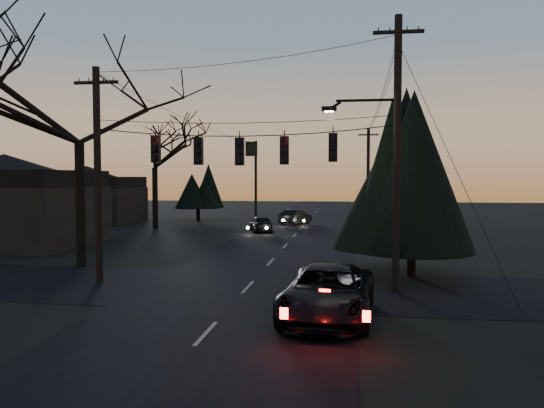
# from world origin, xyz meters

# --- Properties ---
(ground_plane) EXTENTS (160.00, 160.00, 0.00)m
(ground_plane) POSITION_xyz_m (0.00, 0.00, 0.00)
(ground_plane) COLOR black
(main_road) EXTENTS (8.00, 120.00, 0.02)m
(main_road) POSITION_xyz_m (0.00, 20.00, 0.01)
(main_road) COLOR black
(main_road) RESTS_ON ground
(cross_road) EXTENTS (60.00, 7.00, 0.02)m
(cross_road) POSITION_xyz_m (0.00, 10.00, 0.01)
(cross_road) COLOR black
(cross_road) RESTS_ON ground
(utility_pole_right) EXTENTS (5.00, 0.30, 10.00)m
(utility_pole_right) POSITION_xyz_m (5.50, 10.00, 0.00)
(utility_pole_right) COLOR black
(utility_pole_right) RESTS_ON ground
(utility_pole_left) EXTENTS (1.80, 0.30, 8.50)m
(utility_pole_left) POSITION_xyz_m (-6.00, 10.00, 0.00)
(utility_pole_left) COLOR black
(utility_pole_left) RESTS_ON ground
(utility_pole_far_r) EXTENTS (1.80, 0.30, 8.50)m
(utility_pole_far_r) POSITION_xyz_m (5.50, 38.00, 0.00)
(utility_pole_far_r) COLOR black
(utility_pole_far_r) RESTS_ON ground
(utility_pole_far_l) EXTENTS (0.30, 0.30, 8.00)m
(utility_pole_far_l) POSITION_xyz_m (-6.00, 46.00, 0.00)
(utility_pole_far_l) COLOR black
(utility_pole_far_l) RESTS_ON ground
(span_signal_assembly) EXTENTS (11.50, 0.44, 1.59)m
(span_signal_assembly) POSITION_xyz_m (-0.24, 10.00, 5.24)
(span_signal_assembly) COLOR black
(span_signal_assembly) RESTS_ON ground
(bare_tree_left) EXTENTS (10.28, 10.28, 11.60)m
(bare_tree_left) POSITION_xyz_m (-8.59, 13.44, 8.11)
(bare_tree_left) COLOR black
(bare_tree_left) RESTS_ON ground
(evergreen_right) EXTENTS (4.97, 4.97, 7.16)m
(evergreen_right) POSITION_xyz_m (6.43, 13.16, 4.18)
(evergreen_right) COLOR black
(evergreen_right) RESTS_ON ground
(bare_tree_dist) EXTENTS (6.61, 6.61, 9.88)m
(bare_tree_dist) POSITION_xyz_m (-11.71, 31.36, 6.90)
(bare_tree_dist) COLOR black
(bare_tree_dist) RESTS_ON ground
(evergreen_dist) EXTENTS (3.65, 3.65, 5.41)m
(evergreen_dist) POSITION_xyz_m (-10.53, 39.64, 3.29)
(evergreen_dist) COLOR black
(evergreen_dist) RESTS_ON ground
(house_left_near) EXTENTS (10.00, 8.00, 5.60)m
(house_left_near) POSITION_xyz_m (-17.00, 20.00, 2.80)
(house_left_near) COLOR black
(house_left_near) RESTS_ON ground
(house_left_far) EXTENTS (9.00, 7.00, 5.20)m
(house_left_far) POSITION_xyz_m (-20.00, 36.00, 2.60)
(house_left_far) COLOR black
(house_left_far) RESTS_ON ground
(suv_near) EXTENTS (2.93, 5.67, 1.53)m
(suv_near) POSITION_xyz_m (3.20, 6.03, 0.76)
(suv_near) COLOR black
(suv_near) RESTS_ON ground
(sedan_oncoming_a) EXTENTS (2.42, 3.95, 1.26)m
(sedan_oncoming_a) POSITION_xyz_m (-2.79, 30.04, 0.63)
(sedan_oncoming_a) COLOR black
(sedan_oncoming_a) RESTS_ON ground
(sedan_oncoming_b) EXTENTS (2.75, 4.17, 1.30)m
(sedan_oncoming_b) POSITION_xyz_m (-0.80, 36.70, 0.65)
(sedan_oncoming_b) COLOR black
(sedan_oncoming_b) RESTS_ON ground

